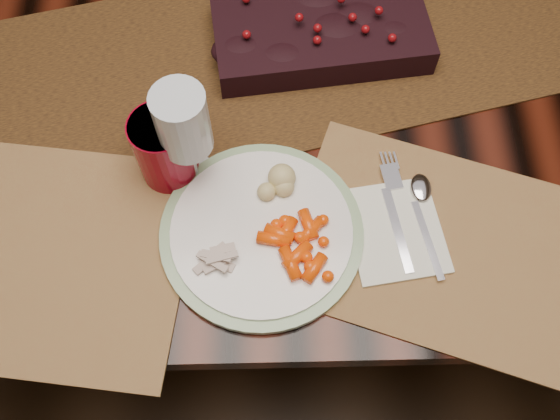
{
  "coord_description": "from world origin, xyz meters",
  "views": [
    {
      "loc": [
        -0.03,
        -0.67,
        1.59
      ],
      "look_at": [
        -0.02,
        -0.3,
        0.8
      ],
      "focal_mm": 40.0,
      "sensor_mm": 36.0,
      "label": 1
    }
  ],
  "objects_px": {
    "dining_table": "(285,171)",
    "baby_carrots": "(291,246)",
    "centerpiece": "(321,30)",
    "placemat_main": "(438,244)",
    "mashed_potatoes": "(271,185)",
    "turkey_shreds": "(214,259)",
    "napkin": "(395,230)",
    "dinner_plate": "(262,232)",
    "wine_glass": "(187,141)",
    "red_cup": "(165,149)"
  },
  "relations": [
    {
      "from": "napkin",
      "to": "turkey_shreds",
      "type": "bearing_deg",
      "value": -178.14
    },
    {
      "from": "centerpiece",
      "to": "dining_table",
      "type": "bearing_deg",
      "value": -147.06
    },
    {
      "from": "wine_glass",
      "to": "centerpiece",
      "type": "bearing_deg",
      "value": 51.28
    },
    {
      "from": "dining_table",
      "to": "dinner_plate",
      "type": "relative_size",
      "value": 6.07
    },
    {
      "from": "wine_glass",
      "to": "red_cup",
      "type": "bearing_deg",
      "value": 162.29
    },
    {
      "from": "dining_table",
      "to": "dinner_plate",
      "type": "bearing_deg",
      "value": -98.14
    },
    {
      "from": "centerpiece",
      "to": "wine_glass",
      "type": "xyz_separation_m",
      "value": [
        -0.2,
        -0.25,
        0.06
      ]
    },
    {
      "from": "centerpiece",
      "to": "dinner_plate",
      "type": "height_order",
      "value": "centerpiece"
    },
    {
      "from": "centerpiece",
      "to": "turkey_shreds",
      "type": "relative_size",
      "value": 4.68
    },
    {
      "from": "placemat_main",
      "to": "napkin",
      "type": "xyz_separation_m",
      "value": [
        -0.06,
        0.02,
        0.0
      ]
    },
    {
      "from": "baby_carrots",
      "to": "dinner_plate",
      "type": "bearing_deg",
      "value": 145.35
    },
    {
      "from": "dining_table",
      "to": "baby_carrots",
      "type": "xyz_separation_m",
      "value": [
        -0.0,
        -0.34,
        0.4
      ]
    },
    {
      "from": "dinner_plate",
      "to": "dining_table",
      "type": "bearing_deg",
      "value": 81.86
    },
    {
      "from": "mashed_potatoes",
      "to": "turkey_shreds",
      "type": "bearing_deg",
      "value": -126.92
    },
    {
      "from": "placemat_main",
      "to": "turkey_shreds",
      "type": "relative_size",
      "value": 5.54
    },
    {
      "from": "turkey_shreds",
      "to": "wine_glass",
      "type": "height_order",
      "value": "wine_glass"
    },
    {
      "from": "placemat_main",
      "to": "dinner_plate",
      "type": "height_order",
      "value": "dinner_plate"
    },
    {
      "from": "dinner_plate",
      "to": "red_cup",
      "type": "relative_size",
      "value": 2.46
    },
    {
      "from": "centerpiece",
      "to": "dinner_plate",
      "type": "relative_size",
      "value": 1.19
    },
    {
      "from": "baby_carrots",
      "to": "mashed_potatoes",
      "type": "bearing_deg",
      "value": 105.55
    },
    {
      "from": "dining_table",
      "to": "centerpiece",
      "type": "distance_m",
      "value": 0.42
    },
    {
      "from": "centerpiece",
      "to": "mashed_potatoes",
      "type": "height_order",
      "value": "centerpiece"
    },
    {
      "from": "mashed_potatoes",
      "to": "red_cup",
      "type": "relative_size",
      "value": 0.62
    },
    {
      "from": "placemat_main",
      "to": "centerpiece",
      "type": "bearing_deg",
      "value": 132.28
    },
    {
      "from": "mashed_potatoes",
      "to": "napkin",
      "type": "xyz_separation_m",
      "value": [
        0.18,
        -0.06,
        -0.03
      ]
    },
    {
      "from": "dining_table",
      "to": "dinner_plate",
      "type": "distance_m",
      "value": 0.5
    },
    {
      "from": "red_cup",
      "to": "wine_glass",
      "type": "xyz_separation_m",
      "value": [
        0.04,
        -0.01,
        0.04
      ]
    },
    {
      "from": "dining_table",
      "to": "centerpiece",
      "type": "xyz_separation_m",
      "value": [
        0.06,
        0.04,
        0.41
      ]
    },
    {
      "from": "turkey_shreds",
      "to": "napkin",
      "type": "height_order",
      "value": "turkey_shreds"
    },
    {
      "from": "red_cup",
      "to": "centerpiece",
      "type": "bearing_deg",
      "value": 44.85
    },
    {
      "from": "centerpiece",
      "to": "turkey_shreds",
      "type": "bearing_deg",
      "value": -112.9
    },
    {
      "from": "dinner_plate",
      "to": "red_cup",
      "type": "xyz_separation_m",
      "value": [
        -0.14,
        0.11,
        0.05
      ]
    },
    {
      "from": "placemat_main",
      "to": "turkey_shreds",
      "type": "xyz_separation_m",
      "value": [
        -0.32,
        -0.03,
        0.03
      ]
    },
    {
      "from": "turkey_shreds",
      "to": "placemat_main",
      "type": "bearing_deg",
      "value": 4.65
    },
    {
      "from": "placemat_main",
      "to": "wine_glass",
      "type": "relative_size",
      "value": 2.04
    },
    {
      "from": "baby_carrots",
      "to": "wine_glass",
      "type": "height_order",
      "value": "wine_glass"
    },
    {
      "from": "napkin",
      "to": "wine_glass",
      "type": "xyz_separation_m",
      "value": [
        -0.29,
        0.1,
        0.1
      ]
    },
    {
      "from": "placemat_main",
      "to": "mashed_potatoes",
      "type": "xyz_separation_m",
      "value": [
        -0.24,
        0.08,
        0.04
      ]
    },
    {
      "from": "dining_table",
      "to": "mashed_potatoes",
      "type": "bearing_deg",
      "value": -96.63
    },
    {
      "from": "mashed_potatoes",
      "to": "wine_glass",
      "type": "distance_m",
      "value": 0.14
    },
    {
      "from": "napkin",
      "to": "red_cup",
      "type": "distance_m",
      "value": 0.36
    },
    {
      "from": "mashed_potatoes",
      "to": "red_cup",
      "type": "xyz_separation_m",
      "value": [
        -0.15,
        0.05,
        0.02
      ]
    },
    {
      "from": "baby_carrots",
      "to": "mashed_potatoes",
      "type": "height_order",
      "value": "mashed_potatoes"
    },
    {
      "from": "centerpiece",
      "to": "red_cup",
      "type": "distance_m",
      "value": 0.34
    },
    {
      "from": "centerpiece",
      "to": "napkin",
      "type": "xyz_separation_m",
      "value": [
        0.09,
        -0.35,
        -0.03
      ]
    },
    {
      "from": "centerpiece",
      "to": "placemat_main",
      "type": "height_order",
      "value": "centerpiece"
    },
    {
      "from": "napkin",
      "to": "wine_glass",
      "type": "bearing_deg",
      "value": 153.01
    },
    {
      "from": "centerpiece",
      "to": "dinner_plate",
      "type": "xyz_separation_m",
      "value": [
        -0.1,
        -0.35,
        -0.03
      ]
    },
    {
      "from": "napkin",
      "to": "wine_glass",
      "type": "distance_m",
      "value": 0.33
    },
    {
      "from": "napkin",
      "to": "dinner_plate",
      "type": "bearing_deg",
      "value": 172.03
    }
  ]
}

